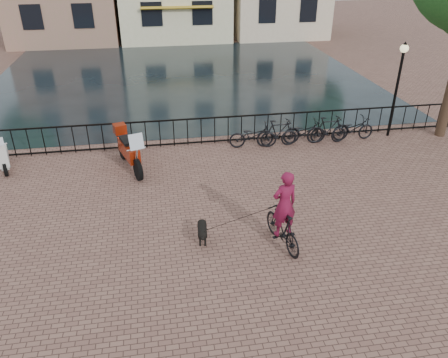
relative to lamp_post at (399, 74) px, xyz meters
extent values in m
plane|color=brown|center=(-7.20, -7.60, -2.38)|extent=(100.00, 100.00, 0.00)
plane|color=black|center=(-7.20, 9.70, -2.38)|extent=(20.00, 20.00, 0.00)
cube|color=black|center=(-7.20, 0.40, -1.38)|extent=(20.00, 0.05, 0.05)
cube|color=black|center=(-7.20, 0.40, -2.30)|extent=(20.00, 0.05, 0.05)
cube|color=gold|center=(-6.70, 17.70, 0.22)|extent=(5.00, 0.60, 0.15)
cylinder|color=black|center=(-18.20, 19.40, 0.77)|extent=(0.36, 0.36, 6.30)
cylinder|color=black|center=(0.00, 0.00, -0.78)|extent=(0.10, 0.10, 3.20)
sphere|color=beige|center=(0.00, 0.00, 0.92)|extent=(0.30, 0.30, 0.30)
imported|color=black|center=(-6.00, -6.01, -1.86)|extent=(0.83, 1.79, 1.04)
imported|color=maroon|center=(-6.00, -6.01, -1.03)|extent=(0.83, 0.63, 2.04)
imported|color=black|center=(-5.40, -0.20, -1.93)|extent=(1.77, 0.77, 0.90)
imported|color=black|center=(-4.45, -0.20, -1.88)|extent=(1.69, 0.59, 1.00)
imported|color=black|center=(-3.50, -0.20, -1.93)|extent=(1.74, 0.69, 0.90)
imported|color=black|center=(-2.55, -0.20, -1.88)|extent=(1.69, 0.56, 1.00)
imported|color=black|center=(-1.60, -0.20, -1.93)|extent=(1.77, 0.78, 0.90)
camera|label=1|loc=(-8.85, -14.35, 4.21)|focal=35.00mm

